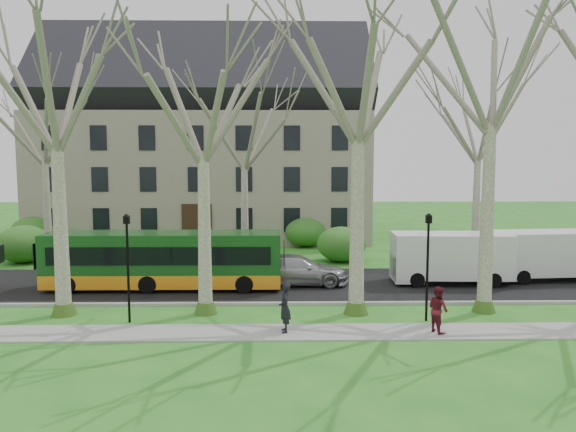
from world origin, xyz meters
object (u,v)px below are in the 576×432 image
object	(u,v)px
sedan	(297,270)
pedestrian_b	(438,309)
van_a	(451,258)
bus_follow	(164,260)
pedestrian_a	(285,307)
van_b	(548,256)

from	to	relation	value
sedan	pedestrian_b	bearing A→B (deg)	-147.58
van_a	bus_follow	bearing A→B (deg)	-174.33
van_a	pedestrian_b	bearing A→B (deg)	-107.73
bus_follow	pedestrian_a	bearing A→B (deg)	-50.11
bus_follow	van_a	distance (m)	14.74
sedan	pedestrian_a	world-z (taller)	pedestrian_a
pedestrian_a	pedestrian_b	bearing A→B (deg)	83.02
sedan	pedestrian_a	distance (m)	7.96
van_a	sedan	bearing A→B (deg)	-176.80
van_a	pedestrian_a	bearing A→B (deg)	-135.02
bus_follow	sedan	world-z (taller)	bus_follow
van_a	pedestrian_a	world-z (taller)	van_a
pedestrian_a	sedan	bearing A→B (deg)	168.99
van_a	pedestrian_a	size ratio (longest dim) A/B	3.19
pedestrian_b	sedan	bearing A→B (deg)	9.60
bus_follow	pedestrian_a	size ratio (longest dim) A/B	6.18
sedan	van_b	size ratio (longest dim) A/B	0.87
bus_follow	pedestrian_a	distance (m)	9.36
van_b	pedestrian_a	size ratio (longest dim) A/B	3.17
sedan	van_a	bearing A→B (deg)	-88.76
bus_follow	pedestrian_b	distance (m)	13.83
sedan	pedestrian_a	size ratio (longest dim) A/B	2.78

